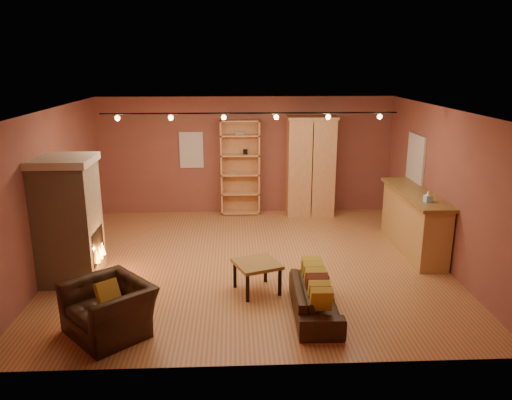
{
  "coord_description": "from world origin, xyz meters",
  "views": [
    {
      "loc": [
        -0.3,
        -8.59,
        3.61
      ],
      "look_at": [
        0.1,
        0.2,
        1.14
      ],
      "focal_mm": 35.0,
      "sensor_mm": 36.0,
      "label": 1
    }
  ],
  "objects_px": {
    "bookcase": "(240,166)",
    "coffee_table": "(257,267)",
    "loveseat": "(315,293)",
    "fireplace": "(69,220)",
    "armoire": "(310,166)",
    "armchair": "(108,300)",
    "bar_counter": "(414,221)"
  },
  "relations": [
    {
      "from": "armoire",
      "to": "coffee_table",
      "type": "bearing_deg",
      "value": -109.49
    },
    {
      "from": "fireplace",
      "to": "bookcase",
      "type": "height_order",
      "value": "bookcase"
    },
    {
      "from": "fireplace",
      "to": "armoire",
      "type": "distance_m",
      "value": 5.78
    },
    {
      "from": "armchair",
      "to": "coffee_table",
      "type": "height_order",
      "value": "armchair"
    },
    {
      "from": "armchair",
      "to": "armoire",
      "type": "bearing_deg",
      "value": 104.74
    },
    {
      "from": "bar_counter",
      "to": "loveseat",
      "type": "bearing_deg",
      "value": -132.88
    },
    {
      "from": "bookcase",
      "to": "bar_counter",
      "type": "bearing_deg",
      "value": -38.15
    },
    {
      "from": "coffee_table",
      "to": "loveseat",
      "type": "bearing_deg",
      "value": -44.54
    },
    {
      "from": "bookcase",
      "to": "fireplace",
      "type": "bearing_deg",
      "value": -127.86
    },
    {
      "from": "bar_counter",
      "to": "coffee_table",
      "type": "bearing_deg",
      "value": -151.48
    },
    {
      "from": "bookcase",
      "to": "coffee_table",
      "type": "relative_size",
      "value": 2.68
    },
    {
      "from": "loveseat",
      "to": "fireplace",
      "type": "bearing_deg",
      "value": 71.64
    },
    {
      "from": "armoire",
      "to": "loveseat",
      "type": "bearing_deg",
      "value": -97.54
    },
    {
      "from": "bar_counter",
      "to": "loveseat",
      "type": "height_order",
      "value": "bar_counter"
    },
    {
      "from": "bookcase",
      "to": "armchair",
      "type": "bearing_deg",
      "value": -108.73
    },
    {
      "from": "loveseat",
      "to": "armchair",
      "type": "xyz_separation_m",
      "value": [
        -2.88,
        -0.38,
        0.14
      ]
    },
    {
      "from": "coffee_table",
      "to": "armchair",
      "type": "bearing_deg",
      "value": -150.24
    },
    {
      "from": "loveseat",
      "to": "bar_counter",
      "type": "bearing_deg",
      "value": -41.47
    },
    {
      "from": "bookcase",
      "to": "armchair",
      "type": "distance_m",
      "value": 5.86
    },
    {
      "from": "bookcase",
      "to": "bar_counter",
      "type": "distance_m",
      "value": 4.29
    },
    {
      "from": "bookcase",
      "to": "armoire",
      "type": "bearing_deg",
      "value": -6.19
    },
    {
      "from": "bar_counter",
      "to": "loveseat",
      "type": "distance_m",
      "value": 3.43
    },
    {
      "from": "coffee_table",
      "to": "fireplace",
      "type": "bearing_deg",
      "value": 168.95
    },
    {
      "from": "armoire",
      "to": "loveseat",
      "type": "xyz_separation_m",
      "value": [
        -0.66,
        -4.95,
        -0.85
      ]
    },
    {
      "from": "bookcase",
      "to": "bar_counter",
      "type": "relative_size",
      "value": 0.92
    },
    {
      "from": "bookcase",
      "to": "bar_counter",
      "type": "height_order",
      "value": "bookcase"
    },
    {
      "from": "fireplace",
      "to": "coffee_table",
      "type": "height_order",
      "value": "fireplace"
    },
    {
      "from": "armoire",
      "to": "loveseat",
      "type": "relative_size",
      "value": 1.47
    },
    {
      "from": "armoire",
      "to": "bookcase",
      "type": "bearing_deg",
      "value": 173.81
    },
    {
      "from": "bar_counter",
      "to": "coffee_table",
      "type": "height_order",
      "value": "bar_counter"
    },
    {
      "from": "armchair",
      "to": "bookcase",
      "type": "bearing_deg",
      "value": 119.56
    },
    {
      "from": "fireplace",
      "to": "bookcase",
      "type": "bearing_deg",
      "value": 52.14
    }
  ]
}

